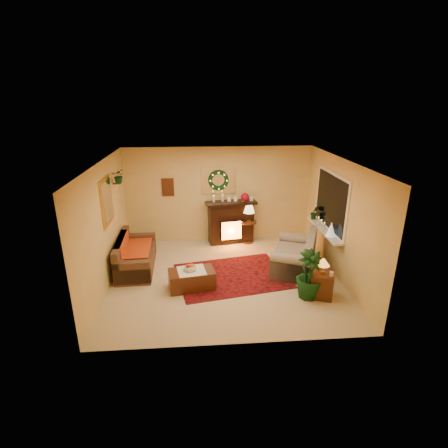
{
  "coord_description": "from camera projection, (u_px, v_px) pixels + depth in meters",
  "views": [
    {
      "loc": [
        -0.58,
        -6.92,
        3.81
      ],
      "look_at": [
        0.0,
        0.35,
        1.15
      ],
      "focal_mm": 28.0,
      "sensor_mm": 36.0,
      "label": 1
    }
  ],
  "objects": [
    {
      "name": "fruit_bowl",
      "position": [
        190.0,
        268.0,
        7.28
      ],
      "size": [
        0.26,
        0.26,
        0.06
      ],
      "primitive_type": "cylinder",
      "color": "beige",
      "rests_on": "coffee_table"
    },
    {
      "name": "lamp_tiffany",
      "position": [
        323.0,
        264.0,
        6.82
      ],
      "size": [
        0.26,
        0.26,
        0.38
      ],
      "primitive_type": "cone",
      "color": "#F8AD10",
      "rests_on": "end_table_square"
    },
    {
      "name": "wall_front",
      "position": [
        238.0,
        273.0,
        5.28
      ],
      "size": [
        5.0,
        5.0,
        0.0
      ],
      "primitive_type": "plane",
      "color": "#EFD88C",
      "rests_on": "ground"
    },
    {
      "name": "mini_tree",
      "position": [
        331.0,
        230.0,
        7.74
      ],
      "size": [
        0.22,
        0.22,
        0.33
      ],
      "primitive_type": "cone",
      "color": "silver",
      "rests_on": "window_sill"
    },
    {
      "name": "window_glass",
      "position": [
        331.0,
        202.0,
        8.0
      ],
      "size": [
        0.02,
        1.7,
        1.22
      ],
      "primitive_type": "cube",
      "color": "black",
      "rests_on": "wall_right"
    },
    {
      "name": "area_rug",
      "position": [
        232.0,
        276.0,
        7.9
      ],
      "size": [
        2.69,
        2.22,
        0.01
      ],
      "primitive_type": "cube",
      "rotation": [
        0.0,
        0.0,
        0.19
      ],
      "color": "#51140A",
      "rests_on": "floor"
    },
    {
      "name": "red_throw",
      "position": [
        135.0,
        248.0,
        8.23
      ],
      "size": [
        0.73,
        1.18,
        0.02
      ],
      "primitive_type": "cube",
      "color": "#B21201",
      "rests_on": "sofa"
    },
    {
      "name": "wall_right",
      "position": [
        340.0,
        220.0,
        7.57
      ],
      "size": [
        4.5,
        4.5,
        0.0
      ],
      "primitive_type": "plane",
      "color": "#EFD88C",
      "rests_on": "ground"
    },
    {
      "name": "coffee_table",
      "position": [
        192.0,
        279.0,
        7.34
      ],
      "size": [
        1.02,
        0.67,
        0.4
      ],
      "primitive_type": "cube",
      "rotation": [
        0.0,
        0.0,
        0.17
      ],
      "color": "black",
      "rests_on": "floor"
    },
    {
      "name": "fireplace",
      "position": [
        231.0,
        223.0,
        9.58
      ],
      "size": [
        1.25,
        0.57,
        1.1
      ],
      "primitive_type": "cube",
      "rotation": [
        0.0,
        0.0,
        0.16
      ],
      "color": "black",
      "rests_on": "floor"
    },
    {
      "name": "wall_back",
      "position": [
        218.0,
        195.0,
        9.49
      ],
      "size": [
        5.0,
        5.0,
        0.0
      ],
      "primitive_type": "plane",
      "color": "#EFD88C",
      "rests_on": "ground"
    },
    {
      "name": "mantel_candle_a",
      "position": [
        214.0,
        199.0,
        9.27
      ],
      "size": [
        0.06,
        0.06,
        0.17
      ],
      "primitive_type": "cylinder",
      "color": "white",
      "rests_on": "fireplace"
    },
    {
      "name": "sofa",
      "position": [
        136.0,
        251.0,
        8.13
      ],
      "size": [
        0.84,
        1.8,
        0.76
      ],
      "primitive_type": "cube",
      "rotation": [
        0.0,
        0.0,
        0.04
      ],
      "color": "brown",
      "rests_on": "floor"
    },
    {
      "name": "mantel_candle_b",
      "position": [
        223.0,
        198.0,
        9.33
      ],
      "size": [
        0.06,
        0.06,
        0.19
      ],
      "primitive_type": "cylinder",
      "color": "white",
      "rests_on": "fireplace"
    },
    {
      "name": "wall_left",
      "position": [
        105.0,
        226.0,
        7.2
      ],
      "size": [
        4.5,
        4.5,
        0.0
      ],
      "primitive_type": "plane",
      "color": "#EFD88C",
      "rests_on": "ground"
    },
    {
      "name": "sill_plant",
      "position": [
        315.0,
        212.0,
        8.8
      ],
      "size": [
        0.25,
        0.2,
        0.46
      ],
      "primitive_type": "imported",
      "color": "#173618",
      "rests_on": "window_sill"
    },
    {
      "name": "end_table_square",
      "position": [
        322.0,
        284.0,
        7.01
      ],
      "size": [
        0.54,
        0.54,
        0.52
      ],
      "primitive_type": "cube",
      "rotation": [
        0.0,
        0.0,
        -0.33
      ],
      "color": "black",
      "rests_on": "floor"
    },
    {
      "name": "loveseat",
      "position": [
        294.0,
        252.0,
        8.1
      ],
      "size": [
        1.38,
        1.73,
        0.87
      ],
      "primitive_type": "cube",
      "rotation": [
        0.0,
        0.0,
        -0.39
      ],
      "color": "tan",
      "rests_on": "floor"
    },
    {
      "name": "floor",
      "position": [
        225.0,
        277.0,
        7.83
      ],
      "size": [
        5.0,
        5.0,
        0.0
      ],
      "primitive_type": "plane",
      "color": "beige",
      "rests_on": "ground"
    },
    {
      "name": "lamp_cream",
      "position": [
        249.0,
        212.0,
        9.41
      ],
      "size": [
        0.31,
        0.31,
        0.48
      ],
      "primitive_type": "cone",
      "color": "#E6BC87",
      "rests_on": "side_table_round"
    },
    {
      "name": "hanging_plant",
      "position": [
        120.0,
        183.0,
        7.96
      ],
      "size": [
        0.33,
        0.28,
        0.36
      ],
      "primitive_type": "imported",
      "color": "#194719",
      "rests_on": "wall_left"
    },
    {
      "name": "window_frame",
      "position": [
        331.0,
        202.0,
        8.0
      ],
      "size": [
        0.03,
        1.86,
        1.36
      ],
      "primitive_type": "cube",
      "color": "white",
      "rests_on": "wall_right"
    },
    {
      "name": "wall_art",
      "position": [
        168.0,
        187.0,
        9.29
      ],
      "size": [
        0.32,
        0.03,
        0.48
      ],
      "primitive_type": "cube",
      "color": "#381E11",
      "rests_on": "wall_back"
    },
    {
      "name": "window_sill",
      "position": [
        324.0,
        229.0,
        8.23
      ],
      "size": [
        0.22,
        1.86,
        0.04
      ],
      "primitive_type": "cube",
      "color": "white",
      "rests_on": "wall_right"
    },
    {
      "name": "mantel_mirror",
      "position": [
        218.0,
        181.0,
        9.34
      ],
      "size": [
        0.92,
        0.02,
        0.72
      ],
      "primitive_type": "cube",
      "color": "white",
      "rests_on": "wall_back"
    },
    {
      "name": "ceiling",
      "position": [
        225.0,
        162.0,
        6.94
      ],
      "size": [
        5.0,
        5.0,
        0.0
      ],
      "primitive_type": "plane",
      "color": "white",
      "rests_on": "ground"
    },
    {
      "name": "floor_palm",
      "position": [
        309.0,
        277.0,
        6.93
      ],
      "size": [
        2.05,
        2.05,
        2.95
      ],
      "primitive_type": "imported",
      "rotation": [
        0.0,
        0.0,
        0.29
      ],
      "color": "#134918",
      "rests_on": "floor"
    },
    {
      "name": "wreath",
      "position": [
        218.0,
        180.0,
        9.29
      ],
      "size": [
        0.55,
        0.11,
        0.55
      ],
      "primitive_type": "torus",
      "rotation": [
        1.57,
        0.0,
        0.0
      ],
      "color": "#194719",
      "rests_on": "wall_back"
    },
    {
      "name": "poinsettia",
      "position": [
        245.0,
        197.0,
        9.29
      ],
      "size": [
        0.21,
        0.21,
        0.21
      ],
      "primitive_type": "sphere",
      "color": "#A5061C",
      "rests_on": "fireplace"
    },
    {
      "name": "gold_mirror",
      "position": [
        107.0,
        201.0,
        7.33
      ],
      "size": [
        0.03,
        0.84,
        1.0
      ],
      "primitive_type": "cube",
      "color": "gold",
      "rests_on": "wall_left"
    },
    {
      "name": "side_table_round",
      "position": [
        247.0,
        231.0,
        9.62
      ],
      "size": [
        0.58,
        0.58,
        0.62
      ],
      "primitive_type": "cylinder",
      "rotation": [
        0.0,
        0.0,
        0.25
      ],
      "color": "black",
      "rests_on": "floor"
    }
  ]
}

